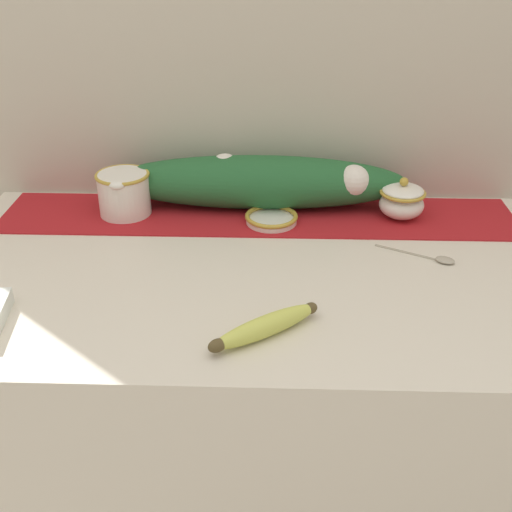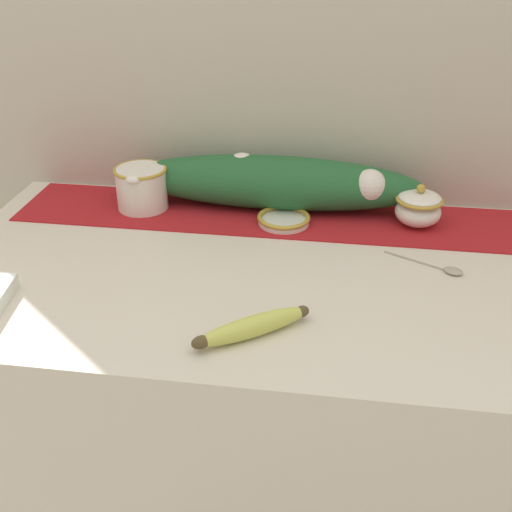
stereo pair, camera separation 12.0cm
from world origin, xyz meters
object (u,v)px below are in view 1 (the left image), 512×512
at_px(banana, 265,326).
at_px(spoon, 440,259).
at_px(small_dish, 271,218).
at_px(sugar_bowl, 402,200).
at_px(cream_pitcher, 124,192).

bearing_deg(banana, spoon, 37.53).
relative_size(small_dish, spoon, 0.77).
relative_size(sugar_bowl, banana, 0.55).
bearing_deg(banana, small_dish, 89.29).
xyz_separation_m(cream_pitcher, sugar_bowl, (0.63, -0.00, -0.01)).
distance_m(small_dish, spoon, 0.38).
height_order(small_dish, spoon, small_dish).
distance_m(sugar_bowl, small_dish, 0.30).
bearing_deg(spoon, banana, -114.95).
relative_size(sugar_bowl, small_dish, 0.87).
xyz_separation_m(sugar_bowl, banana, (-0.30, -0.47, -0.03)).
height_order(cream_pitcher, small_dish, cream_pitcher).
xyz_separation_m(banana, spoon, (0.35, 0.27, -0.01)).
distance_m(sugar_bowl, banana, 0.55).
height_order(cream_pitcher, sugar_bowl, cream_pitcher).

